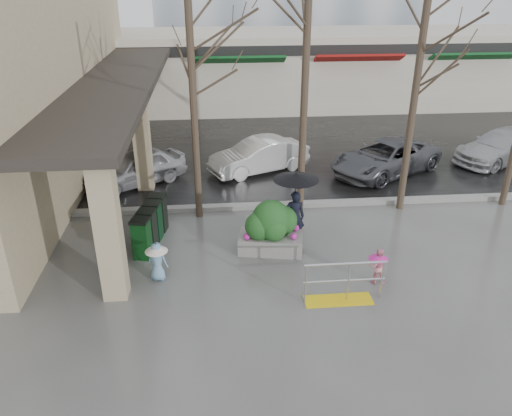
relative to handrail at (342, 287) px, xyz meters
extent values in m
plane|color=#51514F|center=(-1.36, 1.20, -0.38)|extent=(120.00, 120.00, 0.00)
cube|color=black|center=(-1.36, 23.20, -0.37)|extent=(120.00, 36.00, 0.01)
cube|color=gray|center=(-1.36, 5.20, -0.30)|extent=(120.00, 0.30, 0.15)
cube|color=#2D2823|center=(-6.16, 9.20, 3.25)|extent=(2.80, 18.00, 0.25)
cube|color=tan|center=(-5.26, 0.70, 1.37)|extent=(0.55, 0.55, 3.50)
cube|color=tan|center=(-5.26, 7.20, 1.37)|extent=(0.55, 0.55, 3.50)
cube|color=beige|center=(0.64, 19.20, 1.62)|extent=(34.00, 6.00, 4.00)
cube|color=maroon|center=(-7.36, 16.30, 2.47)|extent=(4.50, 1.68, 0.87)
cube|color=#0F4C1E|center=(-1.36, 16.30, 2.47)|extent=(4.50, 1.68, 0.87)
cube|color=maroon|center=(4.64, 16.30, 2.47)|extent=(4.50, 1.68, 0.87)
cube|color=#0F4C1E|center=(10.64, 16.30, 2.47)|extent=(4.50, 1.68, 0.87)
cube|color=black|center=(0.64, 16.30, 3.02)|extent=(34.00, 0.35, 0.50)
cube|color=yellow|center=(-0.06, 0.00, -0.37)|extent=(1.60, 0.50, 0.02)
cylinder|color=silver|center=(-0.86, 0.00, 0.12)|extent=(0.05, 0.05, 1.00)
cylinder|color=silver|center=(0.14, 0.00, 0.12)|extent=(0.05, 0.05, 1.00)
cylinder|color=silver|center=(0.94, 0.00, 0.12)|extent=(0.05, 0.05, 1.00)
cylinder|color=silver|center=(0.04, 0.00, 0.62)|extent=(1.90, 0.06, 0.06)
cylinder|color=silver|center=(0.04, 0.00, 0.17)|extent=(1.90, 0.04, 0.04)
cylinder|color=#382B21|center=(-3.36, 4.80, 3.02)|extent=(0.22, 0.22, 6.80)
cylinder|color=#382B21|center=(-0.16, 4.80, 3.12)|extent=(0.22, 0.22, 7.00)
cylinder|color=#382B21|center=(3.14, 4.80, 2.87)|extent=(0.22, 0.22, 6.50)
imported|color=black|center=(-0.66, 2.90, 0.41)|extent=(0.59, 0.40, 1.56)
cylinder|color=black|center=(-0.66, 2.90, 1.21)|extent=(0.02, 0.02, 0.99)
cone|color=black|center=(-0.66, 2.90, 1.62)|extent=(1.26, 1.26, 0.18)
sphere|color=black|center=(-0.66, 2.90, 1.73)|extent=(0.05, 0.05, 0.05)
imported|color=pink|center=(1.05, 0.66, 0.10)|extent=(0.51, 0.43, 0.95)
cylinder|color=black|center=(1.05, 0.66, 0.27)|extent=(0.02, 0.02, 0.41)
cone|color=#D3219B|center=(1.05, 0.66, 0.39)|extent=(0.49, 0.49, 0.18)
sphere|color=black|center=(1.05, 0.66, 0.50)|extent=(0.05, 0.05, 0.05)
imported|color=#6C9AC1|center=(-4.33, 1.29, 0.13)|extent=(0.56, 0.44, 1.02)
cylinder|color=black|center=(-4.33, 1.29, 0.37)|extent=(0.02, 0.02, 0.47)
cone|color=silver|center=(-4.33, 1.29, 0.52)|extent=(0.57, 0.57, 0.18)
sphere|color=black|center=(-4.33, 1.29, 0.63)|extent=(0.05, 0.05, 0.05)
cube|color=gray|center=(-1.37, 2.45, -0.14)|extent=(1.85, 1.16, 0.48)
ellipsoid|color=#1D4616|center=(-1.37, 2.45, 0.58)|extent=(1.06, 0.95, 1.11)
sphere|color=#1D4616|center=(-1.71, 2.35, 0.45)|extent=(0.76, 0.76, 0.76)
sphere|color=#1D4616|center=(-1.04, 2.59, 0.46)|extent=(0.80, 0.80, 0.80)
cube|color=#0D3C15|center=(-4.84, 2.42, 0.15)|extent=(0.51, 0.51, 1.05)
cube|color=black|center=(-4.84, 2.42, 0.72)|extent=(0.54, 0.54, 0.08)
cube|color=black|center=(-4.73, 2.93, 0.15)|extent=(0.51, 0.51, 1.05)
cube|color=black|center=(-4.73, 2.93, 0.72)|extent=(0.54, 0.54, 0.08)
cube|color=#0B3418|center=(-4.63, 3.45, 0.15)|extent=(0.51, 0.51, 1.05)
cube|color=black|center=(-4.63, 3.45, 0.72)|extent=(0.54, 0.54, 0.08)
cube|color=black|center=(-4.53, 3.96, 0.15)|extent=(0.51, 0.51, 1.05)
cube|color=black|center=(-4.53, 3.96, 0.72)|extent=(0.54, 0.54, 0.08)
imported|color=#BABBC0|center=(-5.67, 7.64, 0.25)|extent=(3.89, 3.31, 1.26)
imported|color=white|center=(-1.13, 8.50, 0.25)|extent=(4.04, 2.76, 1.26)
imported|color=#55565C|center=(3.63, 7.89, 0.25)|extent=(4.96, 4.13, 1.26)
imported|color=#B5B6BA|center=(8.70, 8.75, 0.25)|extent=(4.68, 3.42, 1.26)
camera|label=1|loc=(-2.85, -9.42, 6.61)|focal=35.00mm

